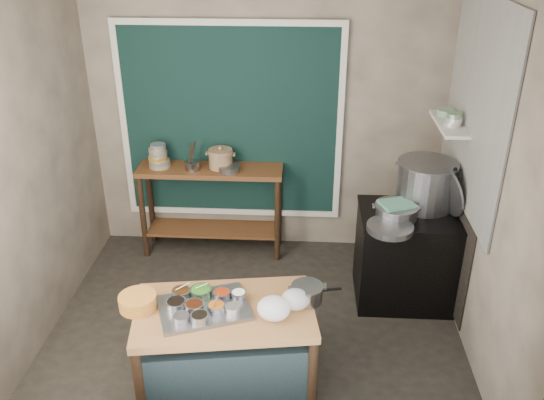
# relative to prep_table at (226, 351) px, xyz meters

# --- Properties ---
(floor) EXTENTS (3.50, 3.00, 0.02)m
(floor) POSITION_rel_prep_table_xyz_m (0.14, 0.72, -0.39)
(floor) COLOR #2D2822
(floor) RESTS_ON ground
(back_wall) EXTENTS (3.50, 0.02, 2.80)m
(back_wall) POSITION_rel_prep_table_xyz_m (0.14, 2.23, 1.02)
(back_wall) COLOR gray
(back_wall) RESTS_ON floor
(left_wall) EXTENTS (0.02, 3.00, 2.80)m
(left_wall) POSITION_rel_prep_table_xyz_m (-1.62, 0.72, 1.02)
(left_wall) COLOR gray
(left_wall) RESTS_ON floor
(right_wall) EXTENTS (0.02, 3.00, 2.80)m
(right_wall) POSITION_rel_prep_table_xyz_m (1.90, 0.72, 1.02)
(right_wall) COLOR gray
(right_wall) RESTS_ON floor
(curtain_panel) EXTENTS (2.10, 0.02, 1.90)m
(curtain_panel) POSITION_rel_prep_table_xyz_m (-0.21, 2.19, 0.98)
(curtain_panel) COLOR black
(curtain_panel) RESTS_ON back_wall
(curtain_frame) EXTENTS (2.22, 0.03, 2.02)m
(curtain_frame) POSITION_rel_prep_table_xyz_m (-0.21, 2.18, 0.98)
(curtain_frame) COLOR beige
(curtain_frame) RESTS_ON back_wall
(tile_panel) EXTENTS (0.02, 1.70, 1.70)m
(tile_panel) POSITION_rel_prep_table_xyz_m (1.88, 1.27, 1.48)
(tile_panel) COLOR #B2B2AA
(tile_panel) RESTS_ON right_wall
(soot_patch) EXTENTS (0.01, 1.30, 1.30)m
(soot_patch) POSITION_rel_prep_table_xyz_m (1.88, 1.37, 0.32)
(soot_patch) COLOR black
(soot_patch) RESTS_ON right_wall
(wall_shelf) EXTENTS (0.22, 0.70, 0.03)m
(wall_shelf) POSITION_rel_prep_table_xyz_m (1.77, 1.57, 1.23)
(wall_shelf) COLOR beige
(wall_shelf) RESTS_ON right_wall
(prep_table) EXTENTS (1.34, 0.89, 0.75)m
(prep_table) POSITION_rel_prep_table_xyz_m (0.00, 0.00, 0.00)
(prep_table) COLOR #945E35
(prep_table) RESTS_ON floor
(back_counter) EXTENTS (1.45, 0.40, 0.95)m
(back_counter) POSITION_rel_prep_table_xyz_m (-0.41, 2.00, 0.10)
(back_counter) COLOR brown
(back_counter) RESTS_ON floor
(stove_block) EXTENTS (0.90, 0.68, 0.85)m
(stove_block) POSITION_rel_prep_table_xyz_m (1.49, 1.27, 0.05)
(stove_block) COLOR black
(stove_block) RESTS_ON floor
(stove_top) EXTENTS (0.92, 0.69, 0.03)m
(stove_top) POSITION_rel_prep_table_xyz_m (1.49, 1.27, 0.49)
(stove_top) COLOR black
(stove_top) RESTS_ON stove_block
(condiment_tray) EXTENTS (0.72, 0.62, 0.03)m
(condiment_tray) POSITION_rel_prep_table_xyz_m (-0.14, -0.02, 0.39)
(condiment_tray) COLOR gray
(condiment_tray) RESTS_ON prep_table
(condiment_bowls) EXTENTS (0.55, 0.42, 0.06)m
(condiment_bowls) POSITION_rel_prep_table_xyz_m (-0.16, -0.01, 0.43)
(condiment_bowls) COLOR gray
(condiment_bowls) RESTS_ON condiment_tray
(yellow_basin) EXTENTS (0.34, 0.34, 0.10)m
(yellow_basin) POSITION_rel_prep_table_xyz_m (-0.60, -0.02, 0.43)
(yellow_basin) COLOR #C57A35
(yellow_basin) RESTS_ON prep_table
(saucepan) EXTENTS (0.28, 0.28, 0.13)m
(saucepan) POSITION_rel_prep_table_xyz_m (0.57, 0.13, 0.44)
(saucepan) COLOR gray
(saucepan) RESTS_ON prep_table
(plastic_bag_a) EXTENTS (0.25, 0.21, 0.17)m
(plastic_bag_a) POSITION_rel_prep_table_xyz_m (0.35, -0.09, 0.46)
(plastic_bag_a) COLOR white
(plastic_bag_a) RESTS_ON prep_table
(plastic_bag_b) EXTENTS (0.22, 0.19, 0.15)m
(plastic_bag_b) POSITION_rel_prep_table_xyz_m (0.49, 0.04, 0.45)
(plastic_bag_b) COLOR white
(plastic_bag_b) RESTS_ON prep_table
(bowl_stack) EXTENTS (0.21, 0.21, 0.24)m
(bowl_stack) POSITION_rel_prep_table_xyz_m (-0.91, 1.99, 0.68)
(bowl_stack) COLOR tan
(bowl_stack) RESTS_ON back_counter
(utensil_cup) EXTENTS (0.18, 0.18, 0.09)m
(utensil_cup) POSITION_rel_prep_table_xyz_m (-0.57, 1.95, 0.62)
(utensil_cup) COLOR gray
(utensil_cup) RESTS_ON back_counter
(ceramic_crock) EXTENTS (0.27, 0.27, 0.17)m
(ceramic_crock) POSITION_rel_prep_table_xyz_m (-0.30, 2.02, 0.66)
(ceramic_crock) COLOR #8F724E
(ceramic_crock) RESTS_ON back_counter
(wide_bowl) EXTENTS (0.26, 0.26, 0.05)m
(wide_bowl) POSITION_rel_prep_table_xyz_m (-0.20, 1.93, 0.60)
(wide_bowl) COLOR gray
(wide_bowl) RESTS_ON back_counter
(stock_pot) EXTENTS (0.69, 0.69, 0.42)m
(stock_pot) POSITION_rel_prep_table_xyz_m (1.60, 1.42, 0.72)
(stock_pot) COLOR gray
(stock_pot) RESTS_ON stove_top
(pot_lid) EXTENTS (0.24, 0.46, 0.44)m
(pot_lid) POSITION_rel_prep_table_xyz_m (1.78, 1.27, 0.72)
(pot_lid) COLOR gray
(pot_lid) RESTS_ON stove_top
(steamer) EXTENTS (0.40, 0.40, 0.12)m
(steamer) POSITION_rel_prep_table_xyz_m (1.33, 1.18, 0.57)
(steamer) COLOR gray
(steamer) RESTS_ON stove_top
(green_cloth) EXTENTS (0.33, 0.30, 0.02)m
(green_cloth) POSITION_rel_prep_table_xyz_m (1.33, 1.18, 0.64)
(green_cloth) COLOR #5B9B89
(green_cloth) RESTS_ON steamer
(shallow_pan) EXTENTS (0.41, 0.41, 0.05)m
(shallow_pan) POSITION_rel_prep_table_xyz_m (1.25, 0.95, 0.53)
(shallow_pan) COLOR gray
(shallow_pan) RESTS_ON stove_top
(shelf_bowl_stack) EXTENTS (0.14, 0.14, 0.12)m
(shelf_bowl_stack) POSITION_rel_prep_table_xyz_m (1.77, 1.48, 1.29)
(shelf_bowl_stack) COLOR silver
(shelf_bowl_stack) RESTS_ON wall_shelf
(shelf_bowl_green) EXTENTS (0.17, 0.17, 0.05)m
(shelf_bowl_green) POSITION_rel_prep_table_xyz_m (1.77, 1.76, 1.27)
(shelf_bowl_green) COLOR gray
(shelf_bowl_green) RESTS_ON wall_shelf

